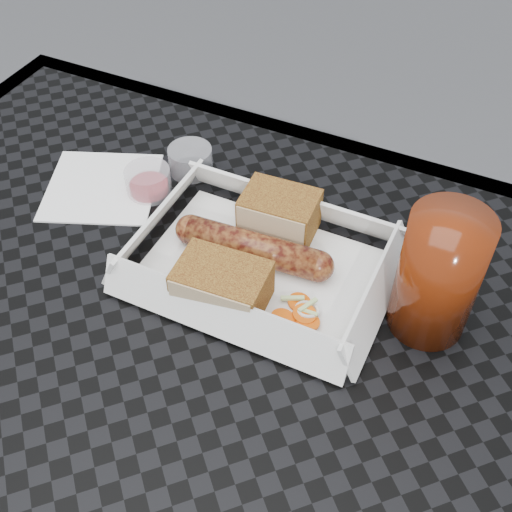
# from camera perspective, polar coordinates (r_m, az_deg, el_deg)

# --- Properties ---
(patio_table) EXTENTS (0.80, 0.80, 0.74)m
(patio_table) POSITION_cam_1_polar(r_m,az_deg,el_deg) (0.64, -11.24, -13.66)
(patio_table) COLOR black
(patio_table) RESTS_ON ground
(food_tray) EXTENTS (0.22, 0.15, 0.00)m
(food_tray) POSITION_cam_1_polar(r_m,az_deg,el_deg) (0.63, 0.39, -1.15)
(food_tray) COLOR white
(food_tray) RESTS_ON patio_table
(bratwurst) EXTENTS (0.17, 0.04, 0.03)m
(bratwurst) POSITION_cam_1_polar(r_m,az_deg,el_deg) (0.63, -0.28, 0.77)
(bratwurst) COLOR brown
(bratwurst) RESTS_ON food_tray
(bread_near) EXTENTS (0.08, 0.06, 0.05)m
(bread_near) POSITION_cam_1_polar(r_m,az_deg,el_deg) (0.65, 2.10, 3.76)
(bread_near) COLOR brown
(bread_near) RESTS_ON food_tray
(bread_far) EXTENTS (0.09, 0.06, 0.04)m
(bread_far) POSITION_cam_1_polar(r_m,az_deg,el_deg) (0.59, -3.03, -2.60)
(bread_far) COLOR brown
(bread_far) RESTS_ON food_tray
(veg_garnish) EXTENTS (0.03, 0.03, 0.00)m
(veg_garnish) POSITION_cam_1_polar(r_m,az_deg,el_deg) (0.59, 3.64, -5.05)
(veg_garnish) COLOR #E45509
(veg_garnish) RESTS_ON food_tray
(napkin) EXTENTS (0.16, 0.16, 0.00)m
(napkin) POSITION_cam_1_polar(r_m,az_deg,el_deg) (0.74, -13.54, 6.01)
(napkin) COLOR white
(napkin) RESTS_ON patio_table
(condiment_cup_sauce) EXTENTS (0.05, 0.05, 0.03)m
(condiment_cup_sauce) POSITION_cam_1_polar(r_m,az_deg,el_deg) (0.72, -9.56, 6.56)
(condiment_cup_sauce) COLOR maroon
(condiment_cup_sauce) RESTS_ON patio_table
(condiment_cup_empty) EXTENTS (0.05, 0.05, 0.03)m
(condiment_cup_empty) POSITION_cam_1_polar(r_m,az_deg,el_deg) (0.74, -5.85, 8.48)
(condiment_cup_empty) COLOR silver
(condiment_cup_empty) RESTS_ON patio_table
(drink_glass) EXTENTS (0.07, 0.07, 0.13)m
(drink_glass) POSITION_cam_1_polar(r_m,az_deg,el_deg) (0.57, 15.91, -1.65)
(drink_glass) COLOR #571A07
(drink_glass) RESTS_ON patio_table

